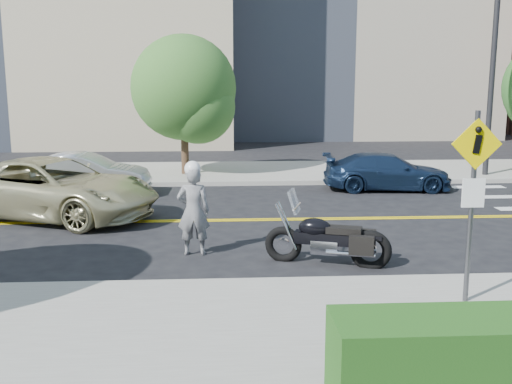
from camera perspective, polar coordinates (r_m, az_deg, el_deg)
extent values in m
plane|color=black|center=(15.53, -4.58, -2.73)|extent=(120.00, 120.00, 0.00)
cube|color=#9E9B91|center=(8.39, -5.63, -14.29)|extent=(60.00, 5.00, 0.15)
cube|color=#9E9B91|center=(22.88, -4.22, 1.85)|extent=(60.00, 5.00, 0.15)
cylinder|color=black|center=(23.20, 21.55, 10.13)|extent=(0.20, 0.20, 7.00)
cylinder|color=#4C4C51|center=(9.80, 19.83, -1.48)|extent=(0.08, 0.08, 3.00)
cube|color=#F9D800|center=(9.62, 20.28, 4.31)|extent=(0.78, 0.03, 0.78)
cube|color=white|center=(9.73, 19.99, -0.08)|extent=(0.35, 0.03, 0.45)
imported|color=#ADAEB2|center=(12.41, -5.98, -1.82)|extent=(0.68, 0.46, 1.85)
sphere|color=white|center=(12.25, -6.06, 2.20)|extent=(0.33, 0.33, 0.33)
imported|color=#C3BD8F|center=(16.54, -18.80, 0.34)|extent=(6.22, 4.59, 1.57)
imported|color=#B5B8BD|center=(19.45, -16.01, 1.62)|extent=(4.04, 1.50, 1.32)
imported|color=#192C4B|center=(20.10, 12.37, 1.90)|extent=(4.25, 1.97, 1.20)
cylinder|color=#382619|center=(22.05, -6.85, 6.78)|extent=(0.27, 0.27, 4.21)
sphere|color=#326620|center=(22.00, -6.92, 9.84)|extent=(3.79, 3.79, 3.79)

